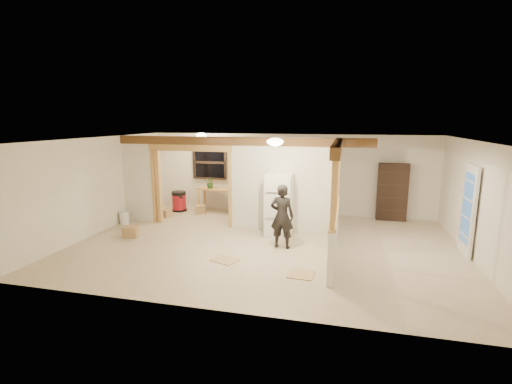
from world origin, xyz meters
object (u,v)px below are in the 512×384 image
(shop_vac, at_px, (179,201))
(bookshelf, at_px, (392,192))
(woman, at_px, (282,216))
(work_table, at_px, (218,200))
(refrigerator, at_px, (279,205))

(shop_vac, distance_m, bookshelf, 6.65)
(woman, height_order, work_table, woman)
(refrigerator, relative_size, work_table, 1.29)
(woman, relative_size, shop_vac, 2.29)
(woman, distance_m, bookshelf, 4.19)
(woman, bearing_deg, work_table, -43.83)
(work_table, height_order, bookshelf, bookshelf)
(work_table, height_order, shop_vac, work_table)
(woman, xyz_separation_m, work_table, (-2.59, 2.90, -0.36))
(work_table, xyz_separation_m, shop_vac, (-1.28, -0.20, -0.06))
(refrigerator, bearing_deg, woman, -75.67)
(refrigerator, distance_m, bookshelf, 3.72)
(woman, height_order, shop_vac, woman)
(woman, distance_m, work_table, 3.91)
(bookshelf, bearing_deg, woman, -130.98)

